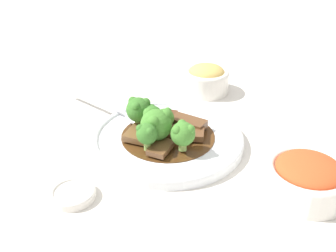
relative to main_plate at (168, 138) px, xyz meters
name	(u,v)px	position (x,y,z in m)	size (l,w,h in m)	color
ground_plane	(168,143)	(0.00, 0.00, -0.01)	(4.00, 4.00, 0.00)	silver
main_plate	(168,138)	(0.00, 0.00, 0.00)	(0.25, 0.25, 0.02)	white
beef_strip_0	(166,119)	(-0.04, -0.01, 0.01)	(0.06, 0.03, 0.01)	#56331E
beef_strip_1	(140,134)	(0.02, -0.04, 0.01)	(0.06, 0.05, 0.01)	brown
beef_strip_2	(163,148)	(0.05, 0.00, 0.01)	(0.05, 0.04, 0.01)	brown
beef_strip_3	(188,123)	(-0.03, 0.03, 0.02)	(0.05, 0.07, 0.01)	brown
beef_strip_4	(183,134)	(0.00, 0.03, 0.01)	(0.04, 0.07, 0.01)	brown
broccoli_floret_0	(156,124)	(0.02, -0.01, 0.04)	(0.05, 0.05, 0.05)	#8EB756
broccoli_floret_1	(164,118)	(-0.01, -0.01, 0.03)	(0.03, 0.03, 0.04)	#8EB756
broccoli_floret_2	(183,133)	(0.04, 0.03, 0.04)	(0.04, 0.04, 0.05)	#8EB756
broccoli_floret_3	(138,109)	(-0.01, -0.05, 0.04)	(0.04, 0.04, 0.05)	#8EB756
broccoli_floret_4	(147,134)	(0.05, -0.02, 0.04)	(0.03, 0.03, 0.05)	#8EB756
broccoli_floret_5	(152,116)	(-0.01, -0.03, 0.04)	(0.04, 0.04, 0.05)	#8EB756
serving_spoon	(131,115)	(-0.04, -0.08, 0.02)	(0.13, 0.22, 0.01)	#B7B7BC
side_bowl_kimchi	(307,177)	(0.08, 0.22, 0.02)	(0.12, 0.12, 0.05)	white
side_bowl_appetizer	(206,79)	(-0.22, 0.03, 0.02)	(0.09, 0.09, 0.06)	white
sauce_dish	(73,194)	(0.16, -0.10, 0.00)	(0.06, 0.06, 0.01)	white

